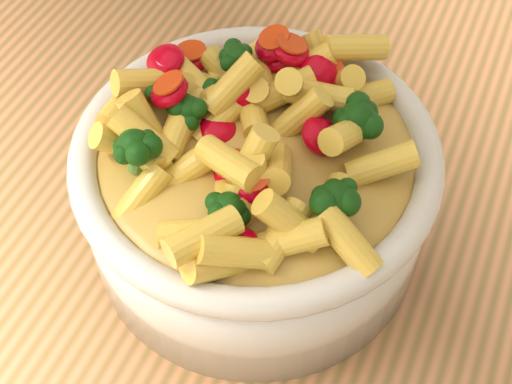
% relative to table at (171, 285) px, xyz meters
% --- Properties ---
extents(table, '(1.20, 0.80, 0.90)m').
position_rel_table_xyz_m(table, '(0.00, 0.00, 0.00)').
color(table, tan).
rests_on(table, ground).
extents(serving_bowl, '(0.25, 0.25, 0.11)m').
position_rel_table_xyz_m(serving_bowl, '(0.08, 0.02, 0.16)').
color(serving_bowl, silver).
rests_on(serving_bowl, table).
extents(pasta_salad, '(0.20, 0.20, 0.04)m').
position_rel_table_xyz_m(pasta_salad, '(0.08, 0.02, 0.22)').
color(pasta_salad, '#FFE350').
rests_on(pasta_salad, serving_bowl).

